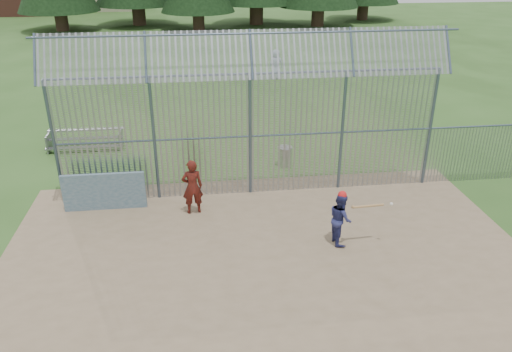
{
  "coord_description": "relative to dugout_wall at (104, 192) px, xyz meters",
  "views": [
    {
      "loc": [
        -1.65,
        -11.29,
        7.53
      ],
      "look_at": [
        0.0,
        2.0,
        1.3
      ],
      "focal_mm": 35.0,
      "sensor_mm": 36.0,
      "label": 1
    }
  ],
  "objects": [
    {
      "name": "bg_kid_standing",
      "position": [
        7.92,
        15.93,
        0.27
      ],
      "size": [
        0.94,
        0.68,
        1.78
      ],
      "primitive_type": "imported",
      "rotation": [
        0.0,
        0.0,
        3.28
      ],
      "color": "gray",
      "rests_on": "ground"
    },
    {
      "name": "dugout_wall",
      "position": [
        0.0,
        0.0,
        0.0
      ],
      "size": [
        2.5,
        0.12,
        1.2
      ],
      "primitive_type": "cube",
      "color": "#38566B",
      "rests_on": "dirt_infield"
    },
    {
      "name": "bleacher",
      "position": [
        -1.56,
        5.34,
        -0.21
      ],
      "size": [
        3.0,
        0.95,
        0.72
      ],
      "color": "slate",
      "rests_on": "ground"
    },
    {
      "name": "dirt_infield",
      "position": [
        4.6,
        -3.4,
        -0.61
      ],
      "size": [
        14.0,
        10.0,
        0.02
      ],
      "primitive_type": "cube",
      "color": "#756047",
      "rests_on": "ground"
    },
    {
      "name": "onlooker",
      "position": [
        2.71,
        -0.56,
        0.27
      ],
      "size": [
        0.68,
        0.49,
        1.74
      ],
      "primitive_type": "imported",
      "rotation": [
        0.0,
        0.0,
        3.27
      ],
      "color": "maroon",
      "rests_on": "dirt_infield"
    },
    {
      "name": "backstop_fence",
      "position": [
        6.41,
        0.53,
        1.74
      ],
      "size": [
        20.09,
        0.81,
        5.3
      ],
      "color": "#47566B",
      "rests_on": "ground"
    },
    {
      "name": "batting_gear",
      "position": [
        6.89,
        -2.8,
        0.78
      ],
      "size": [
        1.44,
        0.44,
        0.46
      ],
      "color": "red",
      "rests_on": "ground"
    },
    {
      "name": "ground",
      "position": [
        4.6,
        -2.9,
        -0.62
      ],
      "size": [
        120.0,
        120.0,
        0.0
      ],
      "primitive_type": "plane",
      "color": "#2D511E",
      "rests_on": "ground"
    },
    {
      "name": "trash_can",
      "position": [
        6.12,
        2.66,
        -0.24
      ],
      "size": [
        0.56,
        0.56,
        0.82
      ],
      "color": "#919399",
      "rests_on": "ground"
    },
    {
      "name": "batter",
      "position": [
        6.69,
        -2.75,
        0.14
      ],
      "size": [
        0.61,
        0.76,
        1.47
      ],
      "primitive_type": "imported",
      "rotation": [
        0.0,
        0.0,
        1.65
      ],
      "color": "navy",
      "rests_on": "dirt_infield"
    }
  ]
}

